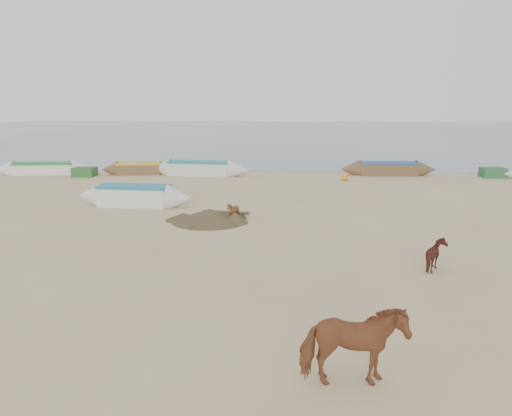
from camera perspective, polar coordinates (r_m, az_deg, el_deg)
The scene contains 9 objects.
ground at distance 14.65m, azimuth -1.01°, elevation -6.98°, with size 140.00×140.00×0.00m, color tan.
sea at distance 95.96m, azimuth 3.01°, elevation 8.79°, with size 160.00×160.00×0.00m, color slate.
cow_adult at distance 8.79m, azimuth 10.97°, elevation -15.19°, with size 0.79×1.74×1.47m, color brown.
calf_front at distance 20.49m, azimuth -2.65°, elevation -0.41°, with size 0.66×0.75×0.82m, color brown.
calf_right at distance 15.29m, azimuth 20.02°, elevation -5.13°, with size 0.90×0.77×0.90m, color #5A251D.
near_canoe at distance 24.28m, azimuth -13.72°, elevation 1.37°, with size 5.61×1.27×1.00m, color silver, non-canonical shape.
debris_pile at distance 20.52m, azimuth -5.33°, elevation -0.84°, with size 3.11×3.11×0.54m, color brown.
waterline_canoes at distance 34.47m, azimuth 1.43°, elevation 4.53°, with size 57.27×4.35×0.98m.
beach_clutter at distance 33.97m, azimuth 8.96°, elevation 4.06°, with size 45.50×3.56×0.64m.
Camera 1 is at (1.14, -13.84, 4.66)m, focal length 35.00 mm.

